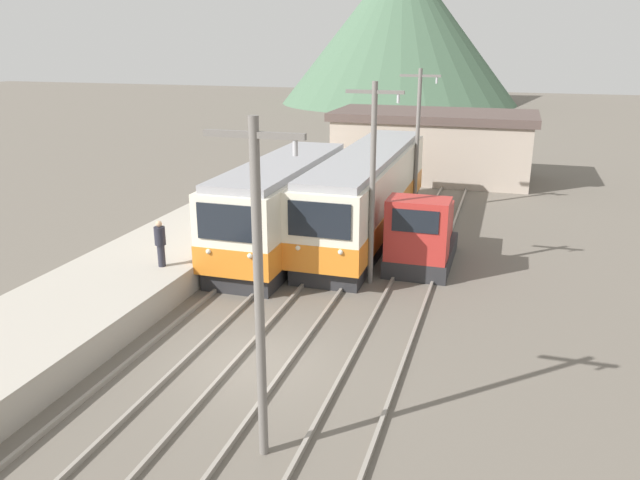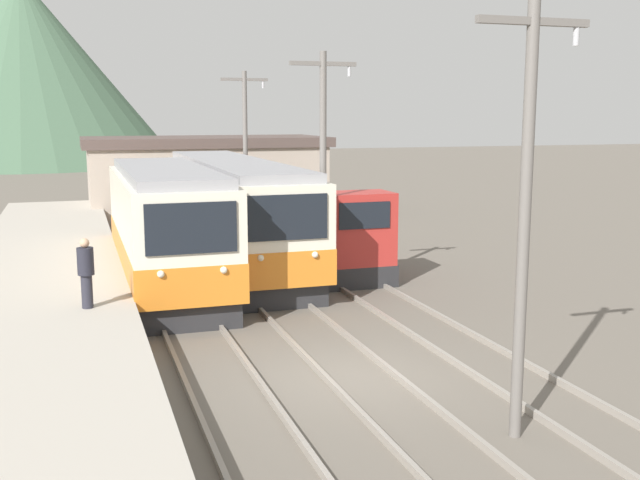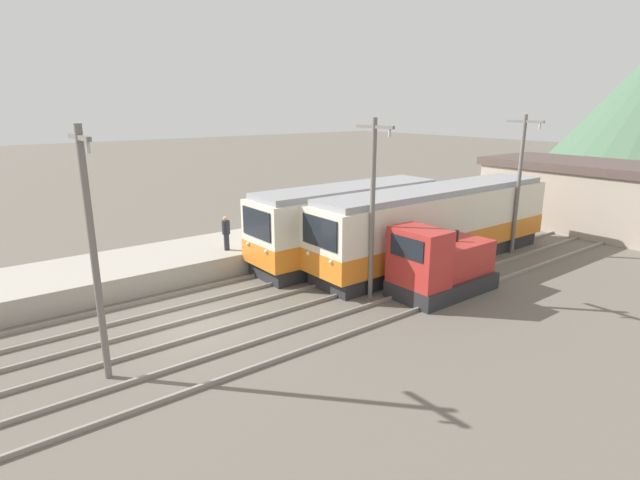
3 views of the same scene
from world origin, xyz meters
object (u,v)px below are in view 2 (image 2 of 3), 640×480
(shunting_locomotive, at_px, (342,242))
(catenary_mast_mid, at_px, (323,166))
(catenary_mast_near, at_px, (525,208))
(catenary_mast_far, at_px, (246,150))
(commuter_train_left, at_px, (167,233))
(person_on_platform, at_px, (86,270))
(commuter_train_center, at_px, (233,216))

(shunting_locomotive, xyz_separation_m, catenary_mast_mid, (-1.49, -2.50, 2.72))
(catenary_mast_near, xyz_separation_m, catenary_mast_mid, (0.00, 10.39, 0.00))
(catenary_mast_near, height_order, catenary_mast_far, same)
(shunting_locomotive, bearing_deg, commuter_train_left, -179.99)
(person_on_platform, bearing_deg, catenary_mast_near, -47.42)
(catenary_mast_far, xyz_separation_m, person_on_platform, (-6.80, -13.38, -2.07))
(catenary_mast_far, height_order, person_on_platform, catenary_mast_far)
(shunting_locomotive, height_order, catenary_mast_far, catenary_mast_far)
(commuter_train_left, relative_size, shunting_locomotive, 2.29)
(catenary_mast_near, distance_m, catenary_mast_far, 20.78)
(catenary_mast_mid, height_order, person_on_platform, catenary_mast_mid)
(commuter_train_center, bearing_deg, person_on_platform, -120.76)
(catenary_mast_near, distance_m, catenary_mast_mid, 10.39)
(catenary_mast_near, bearing_deg, commuter_train_center, 95.29)
(shunting_locomotive, bearing_deg, person_on_platform, -146.51)
(catenary_mast_near, relative_size, catenary_mast_far, 1.00)
(commuter_train_left, xyz_separation_m, person_on_platform, (-2.49, -5.49, 0.08))
(commuter_train_left, xyz_separation_m, catenary_mast_far, (4.31, 7.89, 2.15))
(catenary_mast_mid, distance_m, person_on_platform, 7.71)
(catenary_mast_near, height_order, person_on_platform, catenary_mast_near)
(commuter_train_center, xyz_separation_m, person_on_platform, (-5.29, -8.89, 0.10))
(shunting_locomotive, xyz_separation_m, catenary_mast_near, (-1.49, -12.89, 2.72))
(commuter_train_left, relative_size, person_on_platform, 6.46)
(commuter_train_left, relative_size, catenary_mast_mid, 1.48)
(commuter_train_center, xyz_separation_m, shunting_locomotive, (3.00, -3.41, -0.56))
(catenary_mast_far, bearing_deg, person_on_platform, -116.94)
(shunting_locomotive, xyz_separation_m, person_on_platform, (-8.29, -5.49, 0.65))
(catenary_mast_near, relative_size, person_on_platform, 4.37)
(commuter_train_center, relative_size, catenary_mast_far, 2.06)
(commuter_train_left, distance_m, shunting_locomotive, 5.83)
(commuter_train_left, distance_m, commuter_train_center, 4.41)
(commuter_train_center, xyz_separation_m, catenary_mast_near, (1.51, -16.30, 2.17))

